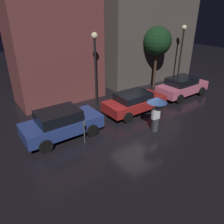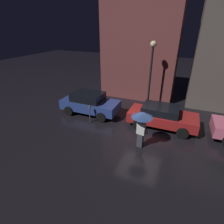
% 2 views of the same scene
% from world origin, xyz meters
% --- Properties ---
extents(ground_plane, '(60.00, 60.00, 0.00)m').
position_xyz_m(ground_plane, '(0.00, 0.00, 0.00)').
color(ground_plane, black).
extents(building_facade_left, '(6.06, 3.00, 8.19)m').
position_xyz_m(building_facade_left, '(-1.99, 6.50, 4.09)').
color(building_facade_left, brown).
rests_on(building_facade_left, ground).
extents(parked_car_blue, '(4.10, 2.00, 1.54)m').
position_xyz_m(parked_car_blue, '(-4.16, 1.36, 0.80)').
color(parked_car_blue, navy).
rests_on(parked_car_blue, ground).
extents(parked_car_red, '(4.13, 1.95, 1.38)m').
position_xyz_m(parked_car_red, '(0.90, 1.40, 0.74)').
color(parked_car_red, maroon).
rests_on(parked_car_red, ground).
extents(pedestrian_with_umbrella, '(1.06, 1.06, 2.06)m').
position_xyz_m(pedestrian_with_umbrella, '(0.20, -1.14, 1.64)').
color(pedestrian_with_umbrella, '#383842').
rests_on(pedestrian_with_umbrella, ground).
extents(parking_meter, '(0.12, 0.10, 1.20)m').
position_xyz_m(parking_meter, '(-3.49, 0.13, 0.75)').
color(parking_meter, '#4C5154').
rests_on(parking_meter, ground).
extents(street_lamp_near, '(0.42, 0.42, 4.88)m').
position_xyz_m(street_lamp_near, '(-0.49, 3.82, 3.34)').
color(street_lamp_near, black).
rests_on(street_lamp_near, ground).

